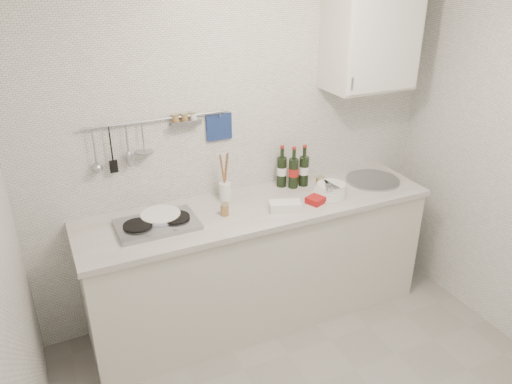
% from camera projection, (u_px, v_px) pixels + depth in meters
% --- Properties ---
extents(back_wall, '(3.00, 0.02, 2.50)m').
position_uv_depth(back_wall, '(240.00, 145.00, 3.49)').
color(back_wall, silver).
rests_on(back_wall, floor).
extents(wall_left, '(0.02, 2.80, 2.50)m').
position_uv_depth(wall_left, '(9.00, 331.00, 1.77)').
color(wall_left, silver).
rests_on(wall_left, floor).
extents(counter, '(2.44, 0.64, 0.96)m').
position_uv_depth(counter, '(259.00, 265.00, 3.60)').
color(counter, beige).
rests_on(counter, floor).
extents(wall_rail, '(0.98, 0.09, 0.34)m').
position_uv_depth(wall_rail, '(156.00, 135.00, 3.16)').
color(wall_rail, '#93969B').
rests_on(wall_rail, back_wall).
extents(wall_cabinet, '(0.60, 0.38, 0.70)m').
position_uv_depth(wall_cabinet, '(371.00, 37.00, 3.38)').
color(wall_cabinet, beige).
rests_on(wall_cabinet, back_wall).
extents(plate_stack_hob, '(0.28, 0.27, 0.05)m').
position_uv_depth(plate_stack_hob, '(160.00, 218.00, 3.17)').
color(plate_stack_hob, '#495FA6').
rests_on(plate_stack_hob, counter).
extents(plate_stack_sink, '(0.25, 0.24, 0.09)m').
position_uv_depth(plate_stack_sink, '(330.00, 190.00, 3.50)').
color(plate_stack_sink, white).
rests_on(plate_stack_sink, counter).
extents(wine_bottles, '(0.23, 0.13, 0.31)m').
position_uv_depth(wine_bottles, '(293.00, 167.00, 3.60)').
color(wine_bottles, black).
rests_on(wine_bottles, counter).
extents(butter_dish, '(0.23, 0.16, 0.06)m').
position_uv_depth(butter_dish, '(285.00, 206.00, 3.30)').
color(butter_dish, white).
rests_on(butter_dish, counter).
extents(strawberry_punnet, '(0.14, 0.14, 0.04)m').
position_uv_depth(strawberry_punnet, '(315.00, 200.00, 3.40)').
color(strawberry_punnet, red).
rests_on(strawberry_punnet, counter).
extents(utensil_crock, '(0.08, 0.08, 0.35)m').
position_uv_depth(utensil_crock, '(225.00, 189.00, 3.43)').
color(utensil_crock, white).
rests_on(utensil_crock, counter).
extents(jar_a, '(0.06, 0.06, 0.08)m').
position_uv_depth(jar_a, '(226.00, 189.00, 3.52)').
color(jar_a, olive).
rests_on(jar_a, counter).
extents(jar_b, '(0.06, 0.06, 0.07)m').
position_uv_depth(jar_b, '(298.00, 178.00, 3.71)').
color(jar_b, olive).
rests_on(jar_b, counter).
extents(jar_c, '(0.07, 0.07, 0.09)m').
position_uv_depth(jar_c, '(320.00, 182.00, 3.61)').
color(jar_c, olive).
rests_on(jar_c, counter).
extents(jar_d, '(0.06, 0.06, 0.09)m').
position_uv_depth(jar_d, '(225.00, 209.00, 3.24)').
color(jar_d, olive).
rests_on(jar_d, counter).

